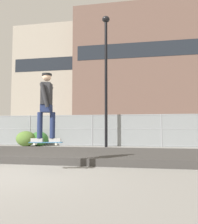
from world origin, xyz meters
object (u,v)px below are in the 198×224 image
object	(u,v)px
skateboard	(46,143)
street_lamp	(106,66)
skater	(47,103)
parked_car_mid	(148,131)
parked_car_near	(61,131)
shrub_left	(26,139)
shrub_center	(39,139)

from	to	relation	value
skateboard	street_lamp	world-z (taller)	street_lamp
skater	parked_car_mid	xyz separation A→B (m)	(2.74, 11.94, -0.84)
parked_car_near	parked_car_mid	bearing A→B (deg)	0.02
parked_car_mid	skateboard	bearing A→B (deg)	-102.93
parked_car_near	parked_car_mid	xyz separation A→B (m)	(6.54, 0.00, 0.00)
skater	shrub_left	distance (m)	8.57
parked_car_near	shrub_center	world-z (taller)	parked_car_near
shrub_left	street_lamp	bearing A→B (deg)	4.31
street_lamp	parked_car_near	xyz separation A→B (m)	(-4.12, 4.29, -3.77)
skateboard	street_lamp	xyz separation A→B (m)	(0.32, 7.65, 3.91)
parked_car_mid	shrub_center	world-z (taller)	parked_car_mid
parked_car_near	shrub_left	bearing A→B (deg)	-96.41
parked_car_near	shrub_center	xyz separation A→B (m)	(0.12, -4.23, -0.42)
parked_car_mid	shrub_center	size ratio (longest dim) A/B	4.11
skater	shrub_center	distance (m)	8.63
skater	street_lamp	distance (m)	8.20
skater	shrub_left	size ratio (longest dim) A/B	1.49
skater	shrub_center	world-z (taller)	skater
skater	parked_car_near	world-z (taller)	skater
skateboard	street_lamp	bearing A→B (deg)	87.58
shrub_center	street_lamp	bearing A→B (deg)	-0.76
parked_car_near	shrub_left	world-z (taller)	parked_car_near
skateboard	shrub_left	world-z (taller)	shrub_left
shrub_center	skateboard	bearing A→B (deg)	-64.44
shrub_left	skateboard	bearing A→B (deg)	-59.38
shrub_left	shrub_center	size ratio (longest dim) A/B	1.05
skater	street_lamp	world-z (taller)	street_lamp
street_lamp	parked_car_near	world-z (taller)	street_lamp
skateboard	skater	distance (m)	0.98
street_lamp	parked_car_mid	world-z (taller)	street_lamp
skateboard	parked_car_near	xyz separation A→B (m)	(-3.80, 11.94, 0.14)
skateboard	parked_car_near	size ratio (longest dim) A/B	0.18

